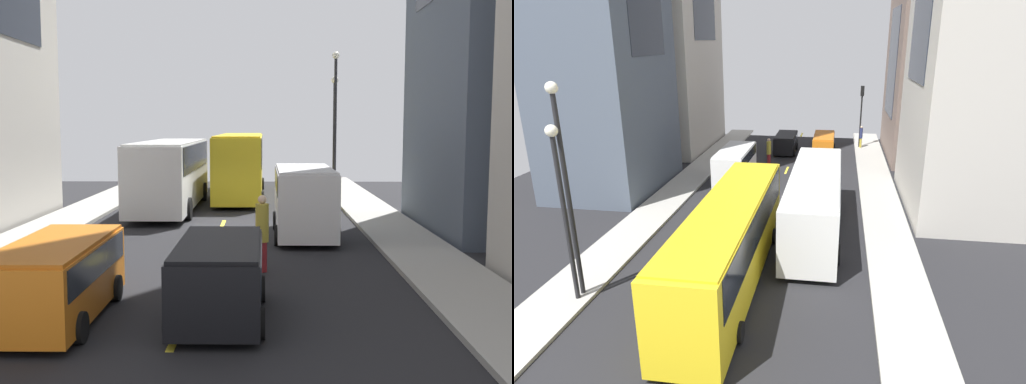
% 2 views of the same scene
% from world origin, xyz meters
% --- Properties ---
extents(ground_plane, '(39.98, 39.98, 0.00)m').
position_xyz_m(ground_plane, '(0.00, 0.00, 0.00)').
color(ground_plane, black).
extents(sidewalk_west, '(2.47, 44.00, 0.15)m').
position_xyz_m(sidewalk_west, '(-6.76, 0.00, 0.07)').
color(sidewalk_west, '#9E9B93').
rests_on(sidewalk_west, ground).
extents(sidewalk_east, '(2.47, 44.00, 0.15)m').
position_xyz_m(sidewalk_east, '(6.76, 0.00, 0.07)').
color(sidewalk_east, '#9E9B93').
rests_on(sidewalk_east, ground).
extents(lane_stripe_1, '(0.16, 2.00, 0.01)m').
position_xyz_m(lane_stripe_1, '(0.00, -14.00, 0.01)').
color(lane_stripe_1, yellow).
rests_on(lane_stripe_1, ground).
extents(lane_stripe_2, '(0.16, 2.00, 0.01)m').
position_xyz_m(lane_stripe_2, '(0.00, -7.00, 0.01)').
color(lane_stripe_2, yellow).
rests_on(lane_stripe_2, ground).
extents(lane_stripe_3, '(0.16, 2.00, 0.01)m').
position_xyz_m(lane_stripe_3, '(0.00, 0.00, 0.01)').
color(lane_stripe_3, yellow).
rests_on(lane_stripe_3, ground).
extents(lane_stripe_4, '(0.16, 2.00, 0.01)m').
position_xyz_m(lane_stripe_4, '(0.00, 7.00, 0.01)').
color(lane_stripe_4, yellow).
rests_on(lane_stripe_4, ground).
extents(lane_stripe_5, '(0.16, 2.00, 0.01)m').
position_xyz_m(lane_stripe_5, '(0.00, 14.00, 0.01)').
color(lane_stripe_5, yellow).
rests_on(lane_stripe_5, ground).
extents(lane_stripe_6, '(0.16, 2.00, 0.01)m').
position_xyz_m(lane_stripe_6, '(0.00, 21.00, 0.01)').
color(lane_stripe_6, yellow).
rests_on(lane_stripe_6, ground).
extents(city_bus_white, '(2.80, 11.37, 3.35)m').
position_xyz_m(city_bus_white, '(-2.84, 4.61, 2.01)').
color(city_bus_white, silver).
rests_on(city_bus_white, ground).
extents(streetcar_yellow, '(2.70, 12.88, 3.59)m').
position_xyz_m(streetcar_yellow, '(0.36, 10.29, 2.12)').
color(streetcar_yellow, yellow).
rests_on(streetcar_yellow, ground).
extents(delivery_van_white, '(2.25, 5.44, 2.58)m').
position_xyz_m(delivery_van_white, '(3.21, -2.99, 1.51)').
color(delivery_van_white, white).
rests_on(delivery_van_white, ground).
extents(car_black_0, '(1.97, 4.20, 1.68)m').
position_xyz_m(car_black_0, '(0.78, -12.94, 0.99)').
color(car_black_0, black).
rests_on(car_black_0, ground).
extents(car_orange_2, '(2.00, 4.75, 1.70)m').
position_xyz_m(car_orange_2, '(-2.66, -13.07, 1.01)').
color(car_orange_2, orange).
rests_on(car_orange_2, ground).
extents(pedestrian_crossing_near, '(0.37, 0.37, 2.19)m').
position_xyz_m(pedestrian_crossing_near, '(1.68, -8.59, 1.16)').
color(pedestrian_crossing_near, maroon).
rests_on(pedestrian_crossing_near, ground).
extents(streetlamp_near, '(0.44, 0.44, 8.36)m').
position_xyz_m(streetlamp_near, '(6.02, 12.40, 5.16)').
color(streetlamp_near, black).
rests_on(streetlamp_near, ground).
extents(streetlamp_far, '(0.44, 0.44, 6.93)m').
position_xyz_m(streetlamp_far, '(6.02, 12.78, 4.40)').
color(streetlamp_far, black).
rests_on(streetlamp_far, ground).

